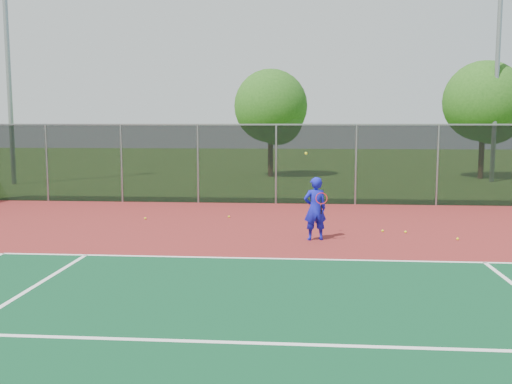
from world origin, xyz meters
TOP-DOWN VIEW (x-y plane):
  - ground at (0.00, 0.00)m, footprint 120.00×120.00m
  - court_apron at (0.00, 2.00)m, footprint 30.00×20.00m
  - fence_back at (0.00, 12.00)m, footprint 30.00×0.06m
  - tennis_player at (-1.67, 5.22)m, footprint 0.69×0.68m
  - practice_ball_0 at (-4.37, 8.56)m, footprint 0.07×0.07m
  - practice_ball_1 at (0.88, 6.34)m, footprint 0.07×0.07m
  - practice_ball_3 at (-6.99, 8.01)m, footprint 0.07×0.07m
  - practice_ball_4 at (2.07, 5.48)m, footprint 0.07×0.07m
  - practice_ball_6 at (0.27, 6.47)m, footprint 0.07×0.07m
  - floodlight_nw at (-16.58, 18.10)m, footprint 0.90×0.40m
  - floodlight_n at (7.95, 21.15)m, footprint 0.90×0.40m
  - tree_back_left at (-3.73, 23.19)m, footprint 4.19×4.19m
  - tree_back_mid at (8.00, 22.85)m, footprint 4.41×4.41m

SIDE VIEW (x-z plane):
  - ground at x=0.00m, z-range 0.00..0.00m
  - court_apron at x=0.00m, z-range 0.00..0.02m
  - practice_ball_0 at x=-4.37m, z-range 0.02..0.09m
  - practice_ball_1 at x=0.88m, z-range 0.02..0.09m
  - practice_ball_3 at x=-6.99m, z-range 0.02..0.09m
  - practice_ball_4 at x=2.07m, z-range 0.02..0.09m
  - practice_ball_6 at x=0.27m, z-range 0.02..0.09m
  - tennis_player at x=-1.67m, z-range -0.30..2.00m
  - fence_back at x=0.00m, z-range 0.05..3.08m
  - tree_back_left at x=-3.73m, z-range 0.78..6.93m
  - tree_back_mid at x=8.00m, z-range 0.83..7.31m
  - floodlight_nw at x=-16.58m, z-range 0.77..12.49m
  - floodlight_n at x=7.95m, z-range 0.77..12.49m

